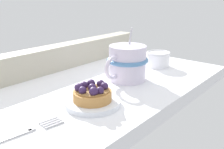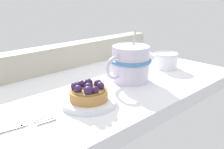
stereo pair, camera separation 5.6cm
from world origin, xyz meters
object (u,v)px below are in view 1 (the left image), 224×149
Objects in this scene: dessert_fork at (17,134)px; raspberry_tart at (92,93)px; coffee_mug at (127,63)px; sugar_bowl at (158,59)px; dessert_plate at (93,103)px.

raspberry_tart is at bearing -3.99° from dessert_fork.
sugar_bowl is at bearing 0.63° from coffee_mug.
coffee_mug is 32.03cm from dessert_fork.
raspberry_tart is 16.72cm from coffee_mug.
coffee_mug is at bearing 13.46° from raspberry_tart.
coffee_mug is (16.16, 3.91, 3.92)cm from dessert_plate.
dessert_plate is at bearing -95.52° from raspberry_tart.
coffee_mug reaches higher than dessert_plate.
raspberry_tart is at bearing -172.72° from sugar_bowl.
sugar_bowl reaches higher than dessert_fork.
raspberry_tart is 31.84cm from sugar_bowl.
dessert_fork is (-31.64, -2.78, -4.11)cm from coffee_mug.
dessert_plate is 0.67× the size of dessert_fork.
sugar_bowl is at bearing 7.36° from dessert_plate.
sugar_bowl is (15.43, 0.17, -2.09)cm from coffee_mug.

